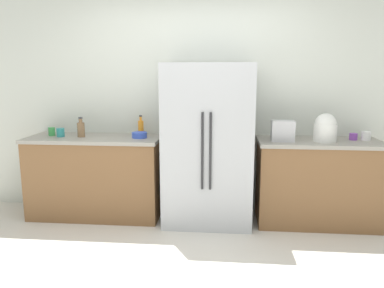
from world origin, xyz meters
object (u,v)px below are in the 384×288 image
(bowl_a, at_px, (139,135))
(toaster, at_px, (283,131))
(cup_a, at_px, (61,132))
(bottle_b, at_px, (141,127))
(bottle_a, at_px, (81,129))
(cup_c, at_px, (366,136))
(refrigerator, at_px, (208,145))
(cup_d, at_px, (52,132))
(cup_b, at_px, (353,137))
(rice_cooker, at_px, (325,128))

(bowl_a, bearing_deg, toaster, -2.08)
(toaster, bearing_deg, cup_a, 178.99)
(bottle_b, bearing_deg, cup_a, -167.39)
(bottle_a, xyz_separation_m, cup_c, (3.11, 0.08, -0.04))
(refrigerator, distance_m, cup_c, 1.69)
(refrigerator, bearing_deg, cup_d, 177.35)
(cup_b, bearing_deg, bowl_a, -177.88)
(cup_b, xyz_separation_m, cup_c, (0.13, -0.01, 0.01))
(toaster, distance_m, cup_b, 0.78)
(bottle_a, xyz_separation_m, bottle_b, (0.64, 0.18, 0.00))
(bottle_a, relative_size, bowl_a, 1.34)
(toaster, relative_size, bottle_a, 1.06)
(cup_b, bearing_deg, toaster, -169.54)
(bowl_a, bearing_deg, cup_a, -179.17)
(bottle_b, xyz_separation_m, cup_c, (2.47, -0.10, -0.05))
(cup_d, distance_m, bowl_a, 1.03)
(cup_d, bearing_deg, bowl_a, -2.82)
(toaster, bearing_deg, bottle_a, 178.56)
(rice_cooker, bearing_deg, cup_d, 178.52)
(bottle_b, bearing_deg, refrigerator, -15.26)
(rice_cooker, xyz_separation_m, cup_a, (-2.89, 0.01, -0.09))
(toaster, relative_size, cup_c, 2.49)
(rice_cooker, distance_m, bottle_a, 2.65)
(bottle_a, distance_m, cup_c, 3.11)
(refrigerator, height_order, rice_cooker, refrigerator)
(bottle_b, distance_m, cup_a, 0.90)
(toaster, height_order, bottle_a, bottle_a)
(cup_d, bearing_deg, cup_c, 0.45)
(toaster, xyz_separation_m, cup_a, (-2.44, 0.04, -0.06))
(toaster, xyz_separation_m, cup_d, (-2.58, 0.11, -0.06))
(cup_c, bearing_deg, cup_d, -179.55)
(cup_a, height_order, bowl_a, cup_a)
(cup_c, xyz_separation_m, bowl_a, (-2.44, -0.08, -0.02))
(refrigerator, bearing_deg, cup_b, 4.34)
(toaster, relative_size, cup_d, 2.51)
(bowl_a, bearing_deg, cup_b, 2.12)
(cup_b, bearing_deg, cup_d, -179.41)
(rice_cooker, relative_size, cup_a, 3.04)
(bowl_a, bearing_deg, bottle_b, 97.60)
(toaster, height_order, cup_d, toaster)
(bottle_a, bearing_deg, cup_b, 1.66)
(rice_cooker, relative_size, cup_b, 3.53)
(rice_cooker, height_order, bottle_a, rice_cooker)
(refrigerator, xyz_separation_m, bottle_a, (-1.43, 0.03, 0.15))
(rice_cooker, xyz_separation_m, bowl_a, (-1.99, 0.03, -0.11))
(cup_a, bearing_deg, refrigerator, -0.66)
(bottle_b, bearing_deg, bowl_a, -82.40)
(rice_cooker, xyz_separation_m, bottle_b, (-2.01, 0.21, -0.05))
(refrigerator, distance_m, cup_b, 1.56)
(toaster, relative_size, bowl_a, 1.42)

